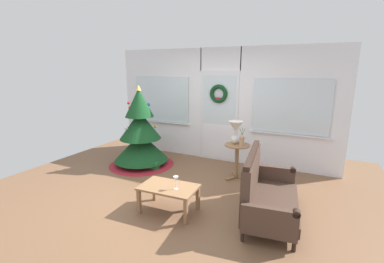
# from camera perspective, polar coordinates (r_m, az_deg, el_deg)

# --- Properties ---
(ground_plane) EXTENTS (6.76, 6.76, 0.00)m
(ground_plane) POSITION_cam_1_polar(r_m,az_deg,el_deg) (4.69, -3.60, -13.34)
(ground_plane) COLOR brown
(back_wall_with_door) EXTENTS (5.20, 0.19, 2.55)m
(back_wall_with_door) POSITION_cam_1_polar(r_m,az_deg,el_deg) (6.14, 5.89, 5.57)
(back_wall_with_door) COLOR white
(back_wall_with_door) RESTS_ON ground
(christmas_tree) EXTENTS (1.43, 1.43, 1.77)m
(christmas_tree) POSITION_cam_1_polar(r_m,az_deg,el_deg) (5.98, -10.88, -1.13)
(christmas_tree) COLOR #4C331E
(christmas_tree) RESTS_ON ground
(settee_sofa) EXTENTS (0.88, 1.58, 0.96)m
(settee_sofa) POSITION_cam_1_polar(r_m,az_deg,el_deg) (4.06, 15.07, -12.28)
(settee_sofa) COLOR black
(settee_sofa) RESTS_ON ground
(side_table) EXTENTS (0.50, 0.48, 0.68)m
(side_table) POSITION_cam_1_polar(r_m,az_deg,el_deg) (5.25, 9.54, -4.81)
(side_table) COLOR #8E6642
(side_table) RESTS_ON ground
(table_lamp) EXTENTS (0.28, 0.28, 0.44)m
(table_lamp) POSITION_cam_1_polar(r_m,az_deg,el_deg) (5.18, 9.23, 0.47)
(table_lamp) COLOR silver
(table_lamp) RESTS_ON side_table
(flower_vase) EXTENTS (0.11, 0.10, 0.35)m
(flower_vase) POSITION_cam_1_polar(r_m,az_deg,el_deg) (5.08, 10.56, -1.77)
(flower_vase) COLOR tan
(flower_vase) RESTS_ON side_table
(coffee_table) EXTENTS (0.86, 0.56, 0.40)m
(coffee_table) POSITION_cam_1_polar(r_m,az_deg,el_deg) (4.08, -4.99, -12.28)
(coffee_table) COLOR #8E6642
(coffee_table) RESTS_ON ground
(wine_glass) EXTENTS (0.08, 0.08, 0.20)m
(wine_glass) POSITION_cam_1_polar(r_m,az_deg,el_deg) (3.90, -3.44, -10.22)
(wine_glass) COLOR silver
(wine_glass) RESTS_ON coffee_table
(gift_box) EXTENTS (0.18, 0.16, 0.18)m
(gift_box) POSITION_cam_1_polar(r_m,az_deg,el_deg) (5.77, -8.06, -7.23)
(gift_box) COLOR #266633
(gift_box) RESTS_ON ground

